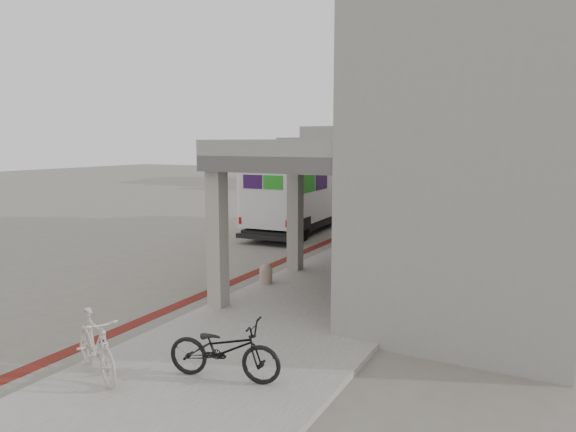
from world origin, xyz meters
The scene contains 15 objects.
ground centered at (0.00, 0.00, 0.00)m, with size 120.00×120.00×0.00m, color #6D665D.
bike_lane_stripe centered at (1.00, 2.00, 0.01)m, with size 0.35×40.00×0.01m, color #601913.
sidewalk centered at (4.00, 0.00, 0.06)m, with size 4.40×28.00×0.12m, color gray.
transit_building centered at (6.83, 4.50, 3.40)m, with size 7.60×17.00×7.00m.
distant_backdrop centered at (-2.84, 35.89, 2.70)m, with size 28.00×10.00×6.50m.
tree_left centered at (-5.00, 28.00, 3.18)m, with size 3.20×3.20×4.80m.
tree_mid centered at (2.00, 30.00, 3.18)m, with size 3.20×3.20×4.80m.
tree_right centered at (10.00, 29.00, 3.18)m, with size 3.20×3.20×4.80m.
fedex_truck centered at (-1.11, 7.14, 1.68)m, with size 2.70×7.50×3.15m.
bench centered at (5.20, -1.94, 0.44)m, with size 1.03×1.92×0.44m.
bollard_near centered at (2.10, -1.27, 0.39)m, with size 0.36×0.36×0.54m.
bollard_far centered at (3.28, 2.26, 0.46)m, with size 0.45×0.45×0.68m.
utility_cabinet centered at (4.30, 2.60, 0.65)m, with size 0.48×0.63×1.06m, color gray.
bicycle_black centered at (4.43, -6.60, 0.63)m, with size 0.67×1.93×1.01m, color black.
bicycle_cream centered at (2.50, -7.51, 0.66)m, with size 0.51×1.81×1.09m, color beige.
Camera 1 is at (9.06, -13.15, 3.96)m, focal length 32.00 mm.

